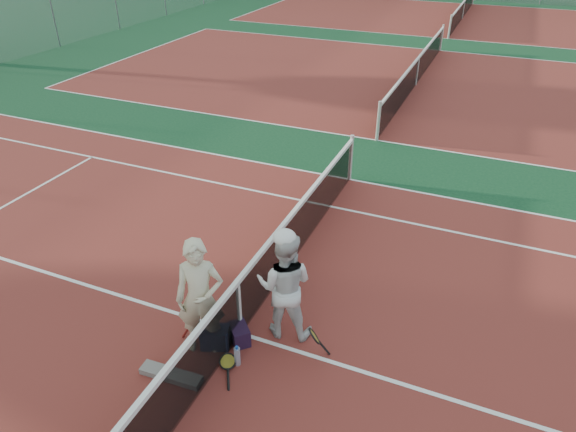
{
  "coord_description": "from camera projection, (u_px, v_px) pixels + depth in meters",
  "views": [
    {
      "loc": [
        2.85,
        -4.92,
        5.49
      ],
      "look_at": [
        0.0,
        1.81,
        1.05
      ],
      "focal_mm": 32.0,
      "sensor_mm": 36.0,
      "label": 1
    }
  ],
  "objects": [
    {
      "name": "court_main",
      "position": [
        241.0,
        334.0,
        7.67
      ],
      "size": [
        23.77,
        10.97,
        0.01
      ],
      "primitive_type": "cube",
      "color": "maroon",
      "rests_on": "ground"
    },
    {
      "name": "net_main",
      "position": [
        239.0,
        308.0,
        7.41
      ],
      "size": [
        0.1,
        10.98,
        1.02
      ],
      "primitive_type": null,
      "color": "black",
      "rests_on": "ground"
    },
    {
      "name": "sports_bag_navy",
      "position": [
        215.0,
        337.0,
        7.39
      ],
      "size": [
        0.47,
        0.4,
        0.32
      ],
      "primitive_type": "cube",
      "rotation": [
        0.0,
        0.0,
        0.37
      ],
      "color": "black",
      "rests_on": "ground"
    },
    {
      "name": "net_far_a",
      "position": [
        417.0,
        71.0,
        18.03
      ],
      "size": [
        0.1,
        10.98,
        1.02
      ],
      "primitive_type": null,
      "color": "black",
      "rests_on": "ground"
    },
    {
      "name": "sports_bag_purple",
      "position": [
        240.0,
        334.0,
        7.47
      ],
      "size": [
        0.42,
        0.42,
        0.29
      ],
      "primitive_type": "cube",
      "rotation": [
        0.0,
        0.0,
        -0.79
      ],
      "color": "black",
      "rests_on": "ground"
    },
    {
      "name": "racket_red",
      "position": [
        196.0,
        326.0,
        7.44
      ],
      "size": [
        0.36,
        0.33,
        0.54
      ],
      "primitive_type": null,
      "rotation": [
        0.0,
        0.0,
        0.22
      ],
      "color": "maroon",
      "rests_on": "ground"
    },
    {
      "name": "net_cover_canvas",
      "position": [
        171.0,
        375.0,
        6.94
      ],
      "size": [
        0.89,
        0.25,
        0.09
      ],
      "primitive_type": "cube",
      "rotation": [
        0.0,
        0.0,
        0.06
      ],
      "color": "slate",
      "rests_on": "ground"
    },
    {
      "name": "net_far_b",
      "position": [
        464.0,
        9.0,
        28.66
      ],
      "size": [
        0.1,
        10.98,
        1.02
      ],
      "primitive_type": null,
      "color": "black",
      "rests_on": "ground"
    },
    {
      "name": "player_a",
      "position": [
        200.0,
        298.0,
        6.98
      ],
      "size": [
        0.79,
        0.67,
        1.83
      ],
      "primitive_type": "imported",
      "rotation": [
        0.0,
        0.0,
        0.41
      ],
      "color": "beige",
      "rests_on": "ground"
    },
    {
      "name": "water_bottle",
      "position": [
        237.0,
        356.0,
        7.09
      ],
      "size": [
        0.09,
        0.09,
        0.3
      ],
      "primitive_type": "cylinder",
      "color": "silver",
      "rests_on": "ground"
    },
    {
      "name": "racket_black_held",
      "position": [
        314.0,
        344.0,
        7.13
      ],
      "size": [
        0.42,
        0.41,
        0.53
      ],
      "primitive_type": null,
      "rotation": [
        0.0,
        0.0,
        3.78
      ],
      "color": "black",
      "rests_on": "ground"
    },
    {
      "name": "court_far_b",
      "position": [
        462.0,
        19.0,
        28.92
      ],
      "size": [
        23.77,
        10.97,
        0.01
      ],
      "primitive_type": "cube",
      "color": "maroon",
      "rests_on": "ground"
    },
    {
      "name": "ground",
      "position": [
        241.0,
        334.0,
        7.68
      ],
      "size": [
        130.0,
        130.0,
        0.0
      ],
      "primitive_type": "plane",
      "color": "#0F381E",
      "rests_on": "ground"
    },
    {
      "name": "player_b",
      "position": [
        285.0,
        285.0,
        7.29
      ],
      "size": [
        0.95,
        0.81,
        1.72
      ],
      "primitive_type": "imported",
      "rotation": [
        0.0,
        0.0,
        3.34
      ],
      "color": "silver",
      "rests_on": "ground"
    },
    {
      "name": "racket_spare",
      "position": [
        228.0,
        362.0,
        7.14
      ],
      "size": [
        0.54,
        0.65,
        0.08
      ],
      "primitive_type": null,
      "rotation": [
        0.0,
        0.0,
        2.1
      ],
      "color": "black",
      "rests_on": "ground"
    },
    {
      "name": "court_far_a",
      "position": [
        416.0,
        85.0,
        18.3
      ],
      "size": [
        23.77,
        10.97,
        0.01
      ],
      "primitive_type": "cube",
      "color": "maroon",
      "rests_on": "ground"
    }
  ]
}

